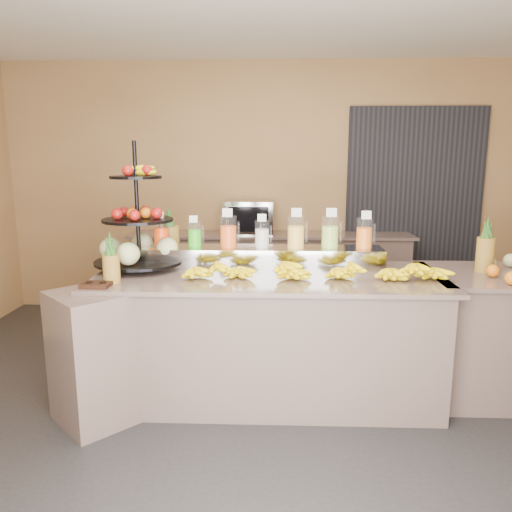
# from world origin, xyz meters

# --- Properties ---
(ground) EXTENTS (6.00, 6.00, 0.00)m
(ground) POSITION_xyz_m (0.00, 0.00, 0.00)
(ground) COLOR black
(ground) RESTS_ON ground
(room_envelope) EXTENTS (6.04, 5.02, 2.82)m
(room_envelope) POSITION_xyz_m (0.19, 0.79, 1.88)
(room_envelope) COLOR olive
(room_envelope) RESTS_ON ground
(buffet_counter) EXTENTS (2.75, 1.25, 0.93)m
(buffet_counter) POSITION_xyz_m (-0.12, 0.26, 0.47)
(buffet_counter) COLOR gray
(buffet_counter) RESTS_ON ground
(right_counter) EXTENTS (1.08, 0.88, 0.93)m
(right_counter) POSITION_xyz_m (1.70, 0.40, 0.47)
(right_counter) COLOR gray
(right_counter) RESTS_ON ground
(back_ledge) EXTENTS (3.10, 0.55, 0.93)m
(back_ledge) POSITION_xyz_m (0.00, 2.25, 0.47)
(back_ledge) COLOR gray
(back_ledge) RESTS_ON ground
(pitcher_tray) EXTENTS (1.85, 0.30, 0.15)m
(pitcher_tray) POSITION_xyz_m (-0.06, 0.58, 1.01)
(pitcher_tray) COLOR gray
(pitcher_tray) RESTS_ON buffet_counter
(juice_pitcher_orange_a) EXTENTS (0.12, 0.12, 0.29)m
(juice_pitcher_orange_a) POSITION_xyz_m (-0.84, 0.58, 1.18)
(juice_pitcher_orange_a) COLOR silver
(juice_pitcher_orange_a) RESTS_ON pitcher_tray
(juice_pitcher_green) EXTENTS (0.11, 0.11, 0.26)m
(juice_pitcher_green) POSITION_xyz_m (-0.58, 0.58, 1.17)
(juice_pitcher_green) COLOR silver
(juice_pitcher_green) RESTS_ON pitcher_tray
(juice_pitcher_orange_b) EXTENTS (0.13, 0.14, 0.32)m
(juice_pitcher_orange_b) POSITION_xyz_m (-0.32, 0.58, 1.19)
(juice_pitcher_orange_b) COLOR silver
(juice_pitcher_orange_b) RESTS_ON pitcher_tray
(juice_pitcher_milk) EXTENTS (0.11, 0.12, 0.27)m
(juice_pitcher_milk) POSITION_xyz_m (-0.06, 0.58, 1.17)
(juice_pitcher_milk) COLOR silver
(juice_pitcher_milk) RESTS_ON pitcher_tray
(juice_pitcher_lemon) EXTENTS (0.13, 0.14, 0.32)m
(juice_pitcher_lemon) POSITION_xyz_m (0.20, 0.58, 1.19)
(juice_pitcher_lemon) COLOR silver
(juice_pitcher_lemon) RESTS_ON pitcher_tray
(juice_pitcher_lime) EXTENTS (0.13, 0.14, 0.32)m
(juice_pitcher_lime) POSITION_xyz_m (0.46, 0.58, 1.19)
(juice_pitcher_lime) COLOR silver
(juice_pitcher_lime) RESTS_ON pitcher_tray
(juice_pitcher_orange_c) EXTENTS (0.12, 0.13, 0.30)m
(juice_pitcher_orange_c) POSITION_xyz_m (0.72, 0.58, 1.18)
(juice_pitcher_orange_c) COLOR silver
(juice_pitcher_orange_c) RESTS_ON pitcher_tray
(banana_heap) EXTENTS (1.95, 0.18, 0.16)m
(banana_heap) POSITION_xyz_m (0.32, 0.23, 1.00)
(banana_heap) COLOR #FFE90C
(banana_heap) RESTS_ON buffet_counter
(fruit_stand) EXTENTS (0.85, 0.85, 0.95)m
(fruit_stand) POSITION_xyz_m (-0.94, 0.48, 1.17)
(fruit_stand) COLOR black
(fruit_stand) RESTS_ON buffet_counter
(condiment_caddy) EXTENTS (0.19, 0.14, 0.03)m
(condiment_caddy) POSITION_xyz_m (-1.13, -0.08, 0.94)
(condiment_caddy) COLOR black
(condiment_caddy) RESTS_ON buffet_counter
(pineapple_left_a) EXTENTS (0.11, 0.11, 0.35)m
(pineapple_left_a) POSITION_xyz_m (-1.06, 0.03, 1.06)
(pineapple_left_a) COLOR brown
(pineapple_left_a) RESTS_ON buffet_counter
(pineapple_left_b) EXTENTS (0.15, 0.15, 0.45)m
(pineapple_left_b) POSITION_xyz_m (-0.81, 0.75, 1.10)
(pineapple_left_b) COLOR brown
(pineapple_left_b) RESTS_ON buffet_counter
(oven_warmer) EXTENTS (0.55, 0.40, 0.36)m
(oven_warmer) POSITION_xyz_m (-0.24, 2.25, 1.11)
(oven_warmer) COLOR gray
(oven_warmer) RESTS_ON back_ledge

